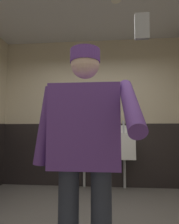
{
  "coord_description": "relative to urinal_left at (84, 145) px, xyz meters",
  "views": [
    {
      "loc": [
        0.17,
        -1.73,
        1.07
      ],
      "look_at": [
        0.02,
        0.13,
        1.25
      ],
      "focal_mm": 29.11,
      "sensor_mm": 36.0,
      "label": 1
    }
  ],
  "objects": [
    {
      "name": "wall_back",
      "position": [
        0.22,
        0.22,
        0.66
      ],
      "size": [
        4.33,
        0.12,
        2.88
      ],
      "primitive_type": "cube",
      "color": "beige",
      "rests_on": "ground_plane"
    },
    {
      "name": "wainscot_band_back",
      "position": [
        0.22,
        0.14,
        -0.19
      ],
      "size": [
        3.73,
        0.03,
        1.18
      ],
      "primitive_type": "cube",
      "color": "black",
      "rests_on": "ground_plane"
    },
    {
      "name": "urinal_left",
      "position": [
        0.0,
        0.0,
        0.0
      ],
      "size": [
        0.4,
        0.34,
        1.24
      ],
      "color": "white",
      "rests_on": "ground_plane"
    },
    {
      "name": "urinal_middle",
      "position": [
        0.75,
        0.0,
        0.0
      ],
      "size": [
        0.4,
        0.34,
        1.24
      ],
      "color": "white",
      "rests_on": "ground_plane"
    },
    {
      "name": "privacy_divider_panel",
      "position": [
        0.38,
        -0.07,
        0.17
      ],
      "size": [
        0.04,
        0.4,
        0.9
      ],
      "primitive_type": "cube",
      "color": "#4C4C51"
    },
    {
      "name": "person",
      "position": [
        0.25,
        -2.14,
        0.19
      ],
      "size": [
        0.69,
        0.6,
        1.64
      ],
      "color": "#2D3342",
      "rests_on": "ground_plane"
    },
    {
      "name": "cell_phone",
      "position": [
        0.55,
        -2.65,
        0.73
      ],
      "size": [
        0.06,
        0.03,
        0.11
      ],
      "primitive_type": "cube",
      "rotation": [
        0.07,
        0.0,
        -0.02
      ],
      "color": "#A5A8B2"
    }
  ]
}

